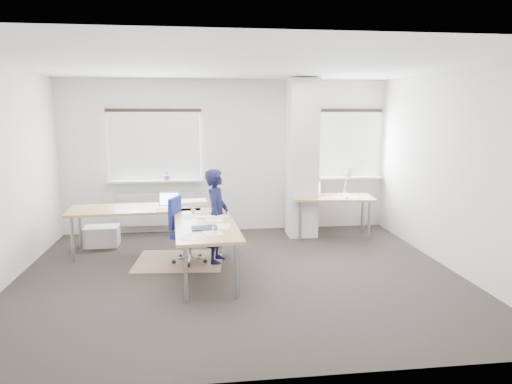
{
  "coord_description": "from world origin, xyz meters",
  "views": [
    {
      "loc": [
        -0.52,
        -5.94,
        2.2
      ],
      "look_at": [
        0.34,
        0.9,
        1.0
      ],
      "focal_mm": 32.0,
      "sensor_mm": 36.0,
      "label": 1
    }
  ],
  "objects": [
    {
      "name": "ground",
      "position": [
        0.0,
        0.0,
        0.0
      ],
      "size": [
        6.0,
        6.0,
        0.0
      ],
      "primitive_type": "plane",
      "color": "black",
      "rests_on": "ground"
    },
    {
      "name": "person",
      "position": [
        -0.28,
        0.63,
        0.7
      ],
      "size": [
        0.44,
        0.57,
        1.39
      ],
      "primitive_type": "imported",
      "rotation": [
        0.0,
        0.0,
        1.34
      ],
      "color": "black",
      "rests_on": "ground"
    },
    {
      "name": "task_chair",
      "position": [
        -0.72,
        0.67,
        0.27
      ],
      "size": [
        0.56,
        0.55,
        0.97
      ],
      "rotation": [
        0.0,
        0.0,
        -0.35
      ],
      "color": "navy",
      "rests_on": "ground"
    },
    {
      "name": "desk_main",
      "position": [
        -0.94,
        0.68,
        0.69
      ],
      "size": [
        2.55,
        2.62,
        0.96
      ],
      "rotation": [
        0.0,
        0.0,
        0.06
      ],
      "color": "#9B7342",
      "rests_on": "ground"
    },
    {
      "name": "desk_side",
      "position": [
        1.84,
        1.81,
        0.69
      ],
      "size": [
        1.48,
        0.87,
        1.22
      ],
      "rotation": [
        0.0,
        0.0,
        -0.13
      ],
      "color": "#9B7342",
      "rests_on": "ground"
    },
    {
      "name": "floor_mat",
      "position": [
        -0.84,
        0.73,
        0.0
      ],
      "size": [
        1.36,
        1.18,
        0.01
      ],
      "primitive_type": "cube",
      "rotation": [
        0.0,
        0.0,
        -0.08
      ],
      "color": "#916F4F",
      "rests_on": "ground"
    },
    {
      "name": "room_shell",
      "position": [
        0.18,
        0.45,
        1.75
      ],
      "size": [
        6.04,
        5.04,
        2.82
      ],
      "color": "beige",
      "rests_on": "ground"
    },
    {
      "name": "white_crate",
      "position": [
        -2.16,
        1.7,
        0.16
      ],
      "size": [
        0.56,
        0.4,
        0.33
      ],
      "primitive_type": "cube",
      "rotation": [
        0.0,
        0.0,
        0.03
      ],
      "color": "white",
      "rests_on": "ground"
    }
  ]
}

